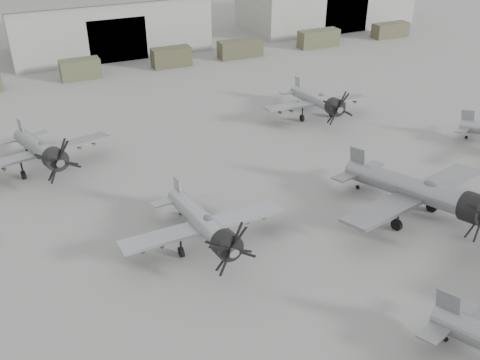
# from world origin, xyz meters

# --- Properties ---
(ground) EXTENTS (220.00, 220.00, 0.00)m
(ground) POSITION_xyz_m (0.00, 0.00, 0.00)
(ground) COLOR slate
(ground) RESTS_ON ground
(hangar_center) EXTENTS (29.00, 14.80, 8.70)m
(hangar_center) POSITION_xyz_m (0.00, 61.96, 4.37)
(hangar_center) COLOR gray
(hangar_center) RESTS_ON ground
(support_truck_3) EXTENTS (5.04, 2.20, 2.51)m
(support_truck_3) POSITION_xyz_m (-6.32, 50.00, 1.26)
(support_truck_3) COLOR #464B31
(support_truck_3) RESTS_ON ground
(support_truck_4) EXTENTS (5.34, 2.20, 2.59)m
(support_truck_4) POSITION_xyz_m (5.99, 50.00, 1.29)
(support_truck_4) COLOR #3F402A
(support_truck_4) RESTS_ON ground
(support_truck_5) EXTENTS (6.46, 2.20, 2.49)m
(support_truck_5) POSITION_xyz_m (16.40, 50.00, 1.24)
(support_truck_5) COLOR #41412A
(support_truck_5) RESTS_ON ground
(support_truck_6) EXTENTS (6.45, 2.20, 2.55)m
(support_truck_6) POSITION_xyz_m (29.61, 50.00, 1.28)
(support_truck_6) COLOR #484B31
(support_truck_6) RESTS_ON ground
(support_truck_7) EXTENTS (6.11, 2.20, 2.26)m
(support_truck_7) POSITION_xyz_m (43.27, 50.00, 1.13)
(support_truck_7) COLOR #47472E
(support_truck_7) RESTS_ON ground
(aircraft_mid_1) EXTENTS (11.86, 10.68, 4.76)m
(aircraft_mid_1) POSITION_xyz_m (-4.94, 9.03, 2.16)
(aircraft_mid_1) COLOR #93979C
(aircraft_mid_1) RESTS_ON ground
(aircraft_mid_2) EXTENTS (14.13, 12.72, 5.61)m
(aircraft_mid_2) POSITION_xyz_m (11.00, 5.81, 2.55)
(aircraft_mid_2) COLOR gray
(aircraft_mid_2) RESTS_ON ground
(aircraft_far_0) EXTENTS (12.47, 11.23, 4.96)m
(aircraft_far_0) POSITION_xyz_m (-13.79, 25.43, 2.25)
(aircraft_far_0) COLOR gray
(aircraft_far_0) RESTS_ON ground
(aircraft_far_1) EXTENTS (11.81, 10.63, 4.70)m
(aircraft_far_1) POSITION_xyz_m (14.51, 25.73, 2.14)
(aircraft_far_1) COLOR #919499
(aircraft_far_1) RESTS_ON ground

